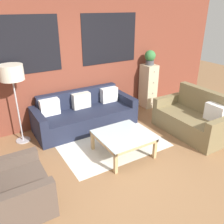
% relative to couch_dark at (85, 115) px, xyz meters
% --- Properties ---
extents(ground_plane, '(16.00, 16.00, 0.00)m').
position_rel_couch_dark_xyz_m(ground_plane, '(-0.03, -1.95, -0.28)').
color(ground_plane, '#8E6642').
extents(wall_back_brick, '(8.40, 0.09, 2.80)m').
position_rel_couch_dark_xyz_m(wall_back_brick, '(-0.03, 0.49, 1.12)').
color(wall_back_brick, brown).
rests_on(wall_back_brick, ground_plane).
extents(rug, '(2.01, 1.79, 0.00)m').
position_rel_couch_dark_xyz_m(rug, '(0.13, -0.75, -0.28)').
color(rug, silver).
rests_on(rug, ground_plane).
extents(couch_dark, '(2.21, 0.88, 0.78)m').
position_rel_couch_dark_xyz_m(couch_dark, '(0.00, 0.00, 0.00)').
color(couch_dark, '#1E2338').
rests_on(couch_dark, ground_plane).
extents(settee_vintage, '(0.80, 1.55, 0.92)m').
position_rel_couch_dark_xyz_m(settee_vintage, '(1.83, -1.45, 0.03)').
color(settee_vintage, olive).
rests_on(settee_vintage, ground_plane).
extents(armchair_corner, '(0.80, 0.92, 0.84)m').
position_rel_couch_dark_xyz_m(armchair_corner, '(-1.80, -1.66, -0.01)').
color(armchair_corner, brown).
rests_on(armchair_corner, ground_plane).
extents(coffee_table, '(0.89, 0.89, 0.40)m').
position_rel_couch_dark_xyz_m(coffee_table, '(0.13, -1.34, 0.06)').
color(coffee_table, silver).
rests_on(coffee_table, ground_plane).
extents(floor_lamp, '(0.43, 0.43, 1.55)m').
position_rel_couch_dark_xyz_m(floor_lamp, '(-1.35, 0.07, 1.07)').
color(floor_lamp, '#B2B2B7').
rests_on(floor_lamp, ground_plane).
extents(drawer_cabinet, '(0.33, 0.41, 1.12)m').
position_rel_couch_dark_xyz_m(drawer_cabinet, '(1.95, 0.21, 0.28)').
color(drawer_cabinet, '#C6B793').
rests_on(drawer_cabinet, ground_plane).
extents(potted_plant, '(0.27, 0.27, 0.36)m').
position_rel_couch_dark_xyz_m(potted_plant, '(1.95, 0.21, 1.04)').
color(potted_plant, '#47474C').
rests_on(potted_plant, drawer_cabinet).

